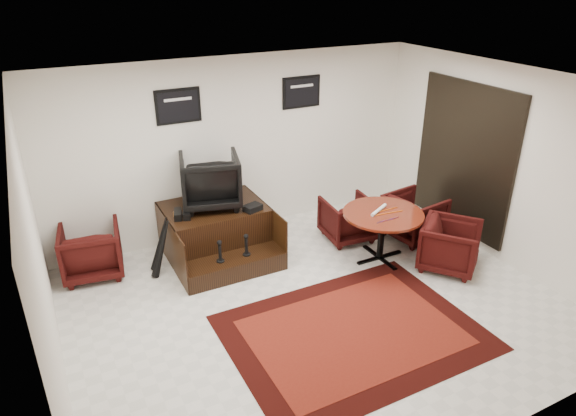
# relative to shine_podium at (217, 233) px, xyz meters

# --- Properties ---
(ground) EXTENTS (6.00, 6.00, 0.00)m
(ground) POSITION_rel_shine_podium_xyz_m (0.66, -1.82, -0.35)
(ground) COLOR silver
(ground) RESTS_ON ground
(room_shell) EXTENTS (6.02, 5.02, 2.81)m
(room_shell) POSITION_rel_shine_podium_xyz_m (1.07, -1.70, 1.44)
(room_shell) COLOR white
(room_shell) RESTS_ON ground
(area_rug) EXTENTS (2.92, 2.19, 0.01)m
(area_rug) POSITION_rel_shine_podium_xyz_m (0.78, -2.49, -0.34)
(area_rug) COLOR black
(area_rug) RESTS_ON ground
(shine_podium) EXTENTS (1.47, 1.52, 0.76)m
(shine_podium) POSITION_rel_shine_podium_xyz_m (0.00, 0.00, 0.00)
(shine_podium) COLOR black
(shine_podium) RESTS_ON ground
(shine_chair) EXTENTS (1.00, 0.96, 0.85)m
(shine_chair) POSITION_rel_shine_podium_xyz_m (0.00, 0.15, 0.83)
(shine_chair) COLOR black
(shine_chair) RESTS_ON shine_podium
(shoes_pair) EXTENTS (0.29, 0.33, 0.10)m
(shoes_pair) POSITION_rel_shine_podium_xyz_m (-0.51, -0.06, 0.46)
(shoes_pair) COLOR black
(shoes_pair) RESTS_ON shine_podium
(polish_kit) EXTENTS (0.29, 0.24, 0.09)m
(polish_kit) POSITION_rel_shine_podium_xyz_m (0.46, -0.30, 0.45)
(polish_kit) COLOR black
(polish_kit) RESTS_ON shine_podium
(umbrella_black) EXTENTS (0.32, 0.12, 0.86)m
(umbrella_black) POSITION_rel_shine_podium_xyz_m (-0.88, -0.21, 0.08)
(umbrella_black) COLOR black
(umbrella_black) RESTS_ON ground
(umbrella_hooked) EXTENTS (0.30, 0.11, 0.82)m
(umbrella_hooked) POSITION_rel_shine_podium_xyz_m (-0.85, -0.02, 0.06)
(umbrella_hooked) COLOR black
(umbrella_hooked) RESTS_ON ground
(armchair_side) EXTENTS (0.88, 0.84, 0.81)m
(armchair_side) POSITION_rel_shine_podium_xyz_m (-1.74, 0.28, 0.05)
(armchair_side) COLOR black
(armchair_side) RESTS_ON ground
(meeting_table) EXTENTS (1.16, 1.16, 0.76)m
(meeting_table) POSITION_rel_shine_podium_xyz_m (2.09, -1.23, 0.32)
(meeting_table) COLOR #4E1C0B
(meeting_table) RESTS_ON ground
(table_chair_back) EXTENTS (0.79, 0.75, 0.75)m
(table_chair_back) POSITION_rel_shine_podium_xyz_m (2.01, -0.46, 0.03)
(table_chair_back) COLOR black
(table_chair_back) RESTS_ON ground
(table_chair_window) EXTENTS (0.83, 0.87, 0.80)m
(table_chair_window) POSITION_rel_shine_podium_xyz_m (2.97, -0.91, 0.05)
(table_chair_window) COLOR black
(table_chair_window) RESTS_ON ground
(table_chair_corner) EXTENTS (1.04, 1.03, 0.79)m
(table_chair_corner) POSITION_rel_shine_podium_xyz_m (2.81, -1.88, 0.04)
(table_chair_corner) COLOR black
(table_chair_corner) RESTS_ON ground
(paper_roll) EXTENTS (0.39, 0.24, 0.05)m
(paper_roll) POSITION_rel_shine_podium_xyz_m (2.06, -1.17, 0.43)
(paper_roll) COLOR white
(paper_roll) RESTS_ON meeting_table
(table_clutter) EXTENTS (0.57, 0.30, 0.01)m
(table_clutter) POSITION_rel_shine_podium_xyz_m (2.12, -1.28, 0.41)
(table_clutter) COLOR #D7530B
(table_clutter) RESTS_ON meeting_table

